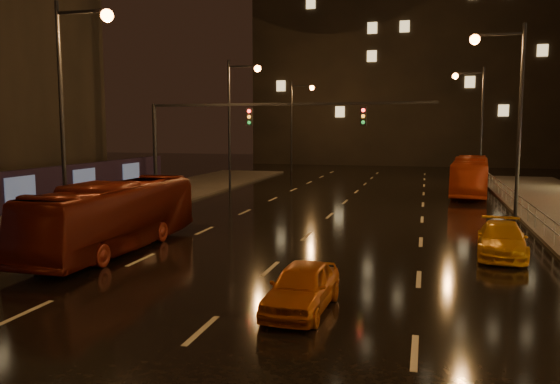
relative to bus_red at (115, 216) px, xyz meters
name	(u,v)px	position (x,y,z in m)	size (l,w,h in m)	color
ground	(323,222)	(6.81, 8.74, -1.38)	(140.00, 140.00, 0.00)	black
sidewalk_left	(38,225)	(-6.69, 3.74, -1.30)	(7.00, 70.00, 0.15)	#38332D
building_distant	(422,33)	(10.81, 60.74, 16.62)	(44.00, 16.00, 36.00)	black
traffic_signal	(231,130)	(1.75, 8.74, 3.36)	(15.31, 0.32, 6.20)	black
railing_right	(545,219)	(17.01, 6.74, -0.48)	(0.05, 56.00, 1.00)	#99999E
bus_red	(115,216)	(0.00, 0.00, 0.00)	(2.32, 9.90, 2.76)	#63180E
bus_curb	(470,176)	(15.06, 22.84, 0.02)	(2.35, 10.06, 2.80)	#AC2F11
taxi_near	(302,287)	(8.82, -5.19, -0.74)	(1.51, 3.75, 1.28)	#BE5911
taxi_far	(502,240)	(14.81, 2.95, -0.75)	(1.75, 4.31, 1.25)	orange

